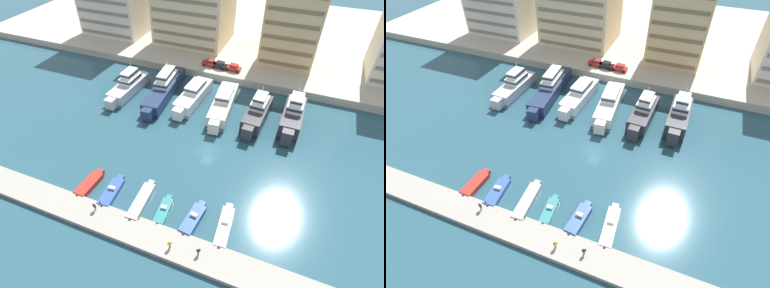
{
  "view_description": "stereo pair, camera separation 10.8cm",
  "coord_description": "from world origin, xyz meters",
  "views": [
    {
      "loc": [
        13.25,
        -41.07,
        40.63
      ],
      "look_at": [
        -2.71,
        -1.74,
        2.5
      ],
      "focal_mm": 28.0,
      "sensor_mm": 36.0,
      "label": 1
    },
    {
      "loc": [
        13.35,
        -41.03,
        40.63
      ],
      "look_at": [
        -2.71,
        -1.74,
        2.5
      ],
      "focal_mm": 28.0,
      "sensor_mm": 36.0,
      "label": 2
    }
  ],
  "objects": [
    {
      "name": "ground_plane",
      "position": [
        0.0,
        0.0,
        0.0
      ],
      "size": [
        400.0,
        400.0,
        0.0
      ],
      "primitive_type": "plane",
      "color": "#285160"
    },
    {
      "name": "quay_promenade",
      "position": [
        0.0,
        61.39,
        1.0
      ],
      "size": [
        180.0,
        70.0,
        2.0
      ],
      "primitive_type": "cube",
      "color": "#BCB29E",
      "rests_on": "ground"
    },
    {
      "name": "pier_dock",
      "position": [
        0.0,
        -21.24,
        0.4
      ],
      "size": [
        120.0,
        4.75,
        0.79
      ],
      "primitive_type": "cube",
      "color": "#9E998E",
      "rests_on": "ground"
    },
    {
      "name": "yacht_silver_far_left",
      "position": [
        -25.49,
        12.72,
        1.99
      ],
      "size": [
        4.67,
        16.22,
        7.41
      ],
      "color": "silver",
      "rests_on": "ground"
    },
    {
      "name": "yacht_navy_left",
      "position": [
        -16.79,
        15.21,
        2.1
      ],
      "size": [
        5.77,
        22.45,
        7.65
      ],
      "color": "navy",
      "rests_on": "ground"
    },
    {
      "name": "yacht_white_mid_left",
      "position": [
        -9.16,
        14.89,
        1.82
      ],
      "size": [
        5.0,
        16.78,
        6.3
      ],
      "color": "white",
      "rests_on": "ground"
    },
    {
      "name": "yacht_ivory_center_left",
      "position": [
        -1.54,
        14.24,
        1.87
      ],
      "size": [
        5.36,
        18.44,
        6.43
      ],
      "color": "silver",
      "rests_on": "ground"
    },
    {
      "name": "yacht_charcoal_center",
      "position": [
        6.49,
        13.21,
        2.25
      ],
      "size": [
        4.71,
        15.1,
        7.91
      ],
      "color": "#333338",
      "rests_on": "ground"
    },
    {
      "name": "yacht_charcoal_center_right",
      "position": [
        13.82,
        14.65,
        2.49
      ],
      "size": [
        4.26,
        15.12,
        8.55
      ],
      "color": "#333338",
      "rests_on": "ground"
    },
    {
      "name": "motorboat_red_far_left",
      "position": [
        -16.24,
        -16.02,
        0.49
      ],
      "size": [
        2.38,
        6.72,
        0.97
      ],
      "color": "red",
      "rests_on": "ground"
    },
    {
      "name": "motorboat_blue_left",
      "position": [
        -11.66,
        -16.03,
        0.49
      ],
      "size": [
        2.75,
        7.23,
        1.4
      ],
      "color": "#33569E",
      "rests_on": "ground"
    },
    {
      "name": "motorboat_grey_mid_left",
      "position": [
        -6.03,
        -15.84,
        0.47
      ],
      "size": [
        2.49,
        8.71,
        0.94
      ],
      "color": "#9EA3A8",
      "rests_on": "ground"
    },
    {
      "name": "motorboat_teal_center_left",
      "position": [
        -1.8,
        -16.12,
        0.39
      ],
      "size": [
        2.19,
        6.09,
        1.14
      ],
      "color": "teal",
      "rests_on": "ground"
    },
    {
      "name": "motorboat_blue_center",
      "position": [
        3.25,
        -15.89,
        0.54
      ],
      "size": [
        2.64,
        6.94,
        1.53
      ],
      "color": "#33569E",
      "rests_on": "ground"
    },
    {
      "name": "motorboat_cream_center_right",
      "position": [
        8.19,
        -15.28,
        0.47
      ],
      "size": [
        2.51,
        8.28,
        1.35
      ],
      "color": "beige",
      "rests_on": "ground"
    },
    {
      "name": "car_red_far_left",
      "position": [
        -10.44,
        30.18,
        2.98
      ],
      "size": [
        4.16,
        2.04,
        1.8
      ],
      "color": "red",
      "rests_on": "quay_promenade"
    },
    {
      "name": "car_black_left",
      "position": [
        -7.53,
        29.99,
        2.98
      ],
      "size": [
        4.24,
        2.21,
        1.8
      ],
      "color": "black",
      "rests_on": "quay_promenade"
    },
    {
      "name": "car_red_mid_left",
      "position": [
        -3.76,
        29.98,
        2.98
      ],
      "size": [
        4.22,
        2.17,
        1.8
      ],
      "color": "red",
      "rests_on": "quay_promenade"
    },
    {
      "name": "apartment_block_mid_left",
      "position": [
        8.26,
        43.91,
        12.38
      ],
      "size": [
        14.39,
        17.74,
        22.63
      ],
      "color": "#E0BC84",
      "rests_on": "quay_promenade"
    },
    {
      "name": "pedestrian_near_edge",
      "position": [
        2.02,
        -21.83,
        1.77
      ],
      "size": [
        0.53,
        0.45,
        1.65
      ],
      "color": "#7A6B56",
      "rests_on": "pier_dock"
    },
    {
      "name": "pedestrian_mid_deck",
      "position": [
        6.17,
        -21.24,
        1.71
      ],
      "size": [
        0.51,
        0.41,
        1.54
      ],
      "color": "#4C515B",
      "rests_on": "pier_dock"
    },
    {
      "name": "pedestrian_far_side",
      "position": [
        -11.79,
        -20.43,
        1.78
      ],
      "size": [
        0.64,
        0.3,
        1.66
      ],
      "color": "#7A6B56",
      "rests_on": "pier_dock"
    },
    {
      "name": "bollard_west",
      "position": [
        -11.81,
        -19.11,
        1.12
      ],
      "size": [
        0.2,
        0.2,
        0.61
      ],
      "color": "#2D2D33",
      "rests_on": "pier_dock"
    },
    {
      "name": "bollard_west_mid",
      "position": [
        -4.57,
        -19.11,
        1.12
      ],
      "size": [
        0.2,
        0.2,
        0.61
      ],
      "color": "#2D2D33",
      "rests_on": "pier_dock"
    }
  ]
}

